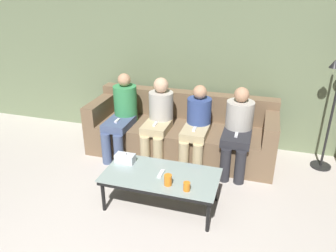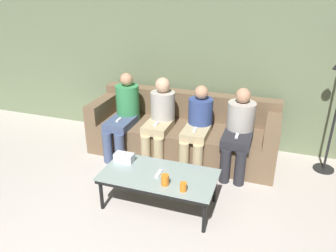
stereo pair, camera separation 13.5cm
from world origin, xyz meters
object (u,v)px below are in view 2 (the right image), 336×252
Objects in this scene: couch at (183,133)px; seated_person_right_end at (239,128)px; tissue_box at (124,157)px; game_remote at (159,173)px; seated_person_mid_right at (198,124)px; coffee_table at (159,177)px; seated_person_mid_left at (160,117)px; cup_near_left at (183,187)px; cup_near_right at (165,180)px; seated_person_left_end at (124,112)px.

seated_person_right_end reaches higher than couch.
game_remote is at bearing -14.81° from tissue_box.
seated_person_mid_right is 0.53m from seated_person_right_end.
seated_person_mid_right is (0.16, 1.03, 0.21)m from coffee_table.
seated_person_right_end is at bearing 0.90° from seated_person_mid_right.
tissue_box is at bearing -107.75° from couch.
seated_person_mid_left is at bearing 179.54° from seated_person_right_end.
cup_near_left is 0.86m from tissue_box.
seated_person_mid_right reaches higher than game_remote.
couch is at bearing 164.78° from seated_person_right_end.
cup_near_left is at bearing -22.29° from tissue_box.
cup_near_left is 0.08× the size of seated_person_right_end.
seated_person_right_end is at bearing 56.48° from game_remote.
cup_near_right is at bearing -114.99° from seated_person_right_end.
seated_person_mid_left is 0.53m from seated_person_mid_right.
game_remote is at bearing -48.90° from seated_person_left_end.
seated_person_left_end is at bearing 131.10° from coffee_table.
couch is 17.19× the size of game_remote.
seated_person_left_end is at bearing 130.65° from cup_near_right.
couch is at bearing 139.71° from seated_person_mid_right.
coffee_table is at bearing -123.52° from seated_person_right_end.
couch reaches higher than cup_near_left.
couch reaches higher than cup_near_right.
seated_person_mid_right is 0.98× the size of seated_person_right_end.
tissue_box reaches higher than coffee_table.
coffee_table is 0.05m from game_remote.
seated_person_left_end reaches higher than cup_near_right.
cup_near_right is 0.10× the size of seated_person_left_end.
cup_near_left is 0.08× the size of seated_person_mid_left.
couch is at bearing 94.73° from coffee_table.
seated_person_mid_left is at bearing 119.17° from cup_near_left.
couch is at bearing 38.11° from seated_person_mid_left.
seated_person_right_end is at bearing -0.46° from seated_person_mid_left.
couch is 0.88m from seated_person_left_end.
seated_person_right_end is (0.53, 0.01, 0.02)m from seated_person_mid_right.
seated_person_mid_left is at bearing 83.94° from tissue_box.
couch is at bearing 16.04° from seated_person_left_end.
couch is 28.16× the size of cup_near_left.
seated_person_left_end reaches higher than tissue_box.
tissue_box is at bearing -124.60° from seated_person_mid_right.
cup_near_right is 0.52× the size of tissue_box.
couch reaches higher than tissue_box.
couch is at bearing 99.25° from cup_near_right.
seated_person_mid_left reaches higher than seated_person_right_end.
seated_person_mid_left is (-0.70, 1.25, 0.16)m from cup_near_left.
cup_near_left is (0.33, -0.20, 0.08)m from coffee_table.
cup_near_right is 0.77× the size of game_remote.
coffee_table is 1.09× the size of seated_person_left_end.
game_remote is at bearing -85.27° from couch.
seated_person_mid_left is (-0.37, 1.05, 0.20)m from game_remote.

